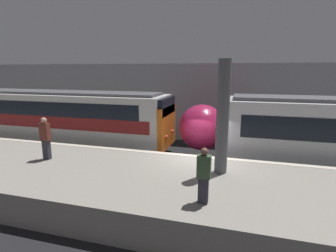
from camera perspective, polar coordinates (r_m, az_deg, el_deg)
The scene contains 7 objects.
ground_plane at distance 12.09m, azimuth 6.86°, elevation -11.29°, with size 120.00×120.00×0.00m, color black.
platform at distance 9.51m, azimuth 4.37°, elevation -14.41°, with size 40.00×5.26×1.10m.
station_rear_barrier at distance 17.45m, azimuth 10.32°, elevation 4.75°, with size 50.00×0.15×5.19m.
support_pillar_near at distance 9.45m, azimuth 11.80°, elevation 1.75°, with size 0.45×0.45×4.07m.
train_boxy at distance 18.97m, azimuth -28.26°, elevation 1.67°, with size 18.88×2.86×3.53m.
person_waiting at distance 12.03m, azimuth -25.12°, elevation -2.23°, with size 0.38×0.24×1.78m.
person_walking at distance 7.47m, azimuth 7.79°, elevation -10.41°, with size 0.38×0.24×1.62m.
Camera 1 is at (1.63, -10.98, 4.80)m, focal length 28.00 mm.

